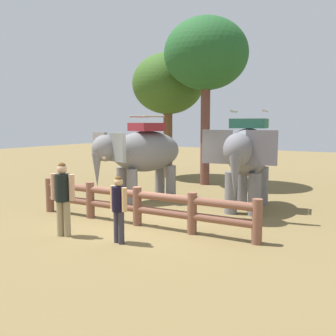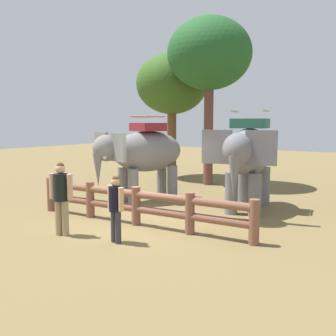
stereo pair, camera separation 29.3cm
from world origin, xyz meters
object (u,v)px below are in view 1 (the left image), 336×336
Objects in this scene: elephant_center at (247,154)px; tree_far_left at (206,55)px; elephant_near_left at (141,153)px; tree_far_right at (168,85)px; log_fence at (137,203)px; tourist_woman_in_black at (63,194)px; tourist_man_in_blue at (119,205)px.

tree_far_left is at bearing 130.49° from elephant_center.
tree_far_right is (-2.32, 5.62, 2.93)m from elephant_near_left.
tree_far_right reaches higher than elephant_center.
log_fence is 1.82× the size of elephant_center.
tourist_woman_in_black is at bearing -119.45° from elephant_center.
tree_far_left is at bearing 86.44° from elephant_near_left.
tourist_man_in_blue is (2.33, -4.19, -0.79)m from elephant_near_left.
tree_far_right reaches higher than tourist_woman_in_black.
tree_far_right is at bearing 107.29° from tourist_woman_in_black.
tourist_man_in_blue is at bearing -60.98° from elephant_near_left.
tree_far_left is at bearing 103.20° from tourist_man_in_blue.
elephant_near_left is 0.96× the size of elephant_center.
tree_far_left is (-2.04, 8.72, 4.76)m from tourist_man_in_blue.
elephant_center reaches higher than log_fence.
elephant_center reaches higher than tourist_man_in_blue.
tourist_woman_in_black is at bearing -170.26° from tourist_man_in_blue.
log_fence is 3.40m from elephant_near_left.
tourist_man_in_blue is 0.25× the size of tree_far_right.
elephant_near_left is 4.57m from tourist_woman_in_black.
tree_far_left reaches higher than log_fence.
tourist_man_in_blue is (0.56, -1.50, 0.30)m from log_fence.
tree_far_right is (-2.60, 1.09, -1.04)m from tree_far_left.
elephant_near_left is 6.75m from tree_far_right.
tourist_woman_in_black is at bearing -79.61° from elephant_near_left.
elephant_near_left is 3.70m from elephant_center.
tree_far_left reaches higher than tree_far_right.
elephant_center is 2.40× the size of tourist_man_in_blue.
elephant_near_left is 6.03m from tree_far_left.
tourist_woman_in_black is (-0.95, -1.76, 0.45)m from log_fence.
tree_far_left is at bearing 93.41° from tourist_woman_in_black.
elephant_center is 0.61× the size of tree_far_right.
elephant_center is (1.89, 3.27, 1.17)m from log_fence.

